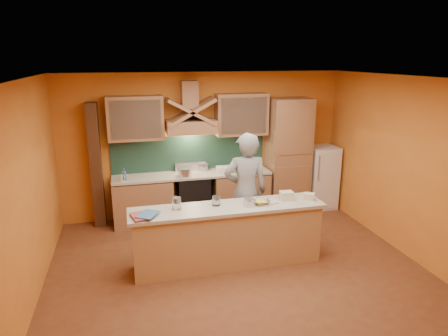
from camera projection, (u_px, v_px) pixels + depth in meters
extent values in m
cube|color=brown|center=(239.00, 273.00, 5.88)|extent=(5.50, 5.00, 0.01)
cube|color=white|center=(241.00, 79.00, 5.12)|extent=(5.50, 5.00, 0.01)
cube|color=orange|center=(204.00, 145.00, 7.83)|extent=(5.50, 0.02, 2.80)
cube|color=orange|center=(329.00, 275.00, 3.16)|extent=(5.50, 0.02, 2.80)
cube|color=orange|center=(24.00, 199.00, 4.85)|extent=(0.02, 5.00, 2.80)
cube|color=orange|center=(411.00, 169.00, 6.15)|extent=(0.02, 5.00, 2.80)
cube|color=#A26E4A|center=(143.00, 202.00, 7.52)|extent=(1.10, 0.60, 0.86)
cube|color=#A26E4A|center=(240.00, 194.00, 7.97)|extent=(1.10, 0.60, 0.86)
cube|color=#BEB4A1|center=(192.00, 175.00, 7.62)|extent=(3.00, 0.62, 0.04)
cube|color=black|center=(193.00, 197.00, 7.74)|extent=(0.60, 0.58, 0.90)
cube|color=#18362B|center=(190.00, 153.00, 7.79)|extent=(3.00, 0.03, 0.70)
cube|color=#A26E4A|center=(191.00, 126.00, 7.42)|extent=(0.92, 0.50, 0.24)
cube|color=#A26E4A|center=(189.00, 94.00, 7.35)|extent=(0.30, 0.30, 0.50)
cube|color=#A26E4A|center=(135.00, 118.00, 7.20)|extent=(1.00, 0.35, 0.80)
cube|color=#A26E4A|center=(241.00, 114.00, 7.67)|extent=(1.00, 0.35, 0.80)
cube|color=#A26E4A|center=(288.00, 156.00, 8.01)|extent=(0.80, 0.60, 2.30)
cube|color=white|center=(320.00, 177.00, 8.32)|extent=(0.58, 0.60, 1.30)
cube|color=#472816|center=(96.00, 166.00, 7.28)|extent=(0.20, 0.30, 2.30)
cube|color=tan|center=(228.00, 238.00, 6.02)|extent=(2.80, 0.55, 0.88)
cube|color=#BEB4A1|center=(228.00, 208.00, 5.89)|extent=(2.90, 0.62, 0.05)
imported|color=gray|center=(246.00, 192.00, 6.43)|extent=(0.76, 0.54, 1.94)
cylinder|color=silver|center=(185.00, 173.00, 7.42)|extent=(0.29, 0.29, 0.16)
cylinder|color=#BBBAC2|center=(203.00, 168.00, 7.81)|extent=(0.19, 0.19, 0.13)
imported|color=white|center=(123.00, 176.00, 7.17)|extent=(0.10, 0.10, 0.17)
imported|color=#345691|center=(124.00, 174.00, 7.16)|extent=(0.09, 0.09, 0.23)
imported|color=silver|center=(229.00, 170.00, 7.71)|extent=(0.29, 0.29, 0.07)
cube|color=white|center=(224.00, 169.00, 7.73)|extent=(0.28, 0.22, 0.10)
imported|color=#B1433F|center=(132.00, 218.00, 5.42)|extent=(0.31, 0.38, 0.03)
imported|color=#416A8F|center=(140.00, 214.00, 5.51)|extent=(0.37, 0.40, 0.02)
cylinder|color=white|center=(177.00, 203.00, 5.74)|extent=(0.17, 0.17, 0.18)
cylinder|color=silver|center=(216.00, 201.00, 5.91)|extent=(0.15, 0.15, 0.14)
cube|color=silver|center=(248.00, 203.00, 5.88)|extent=(0.14, 0.14, 0.10)
imported|color=white|center=(261.00, 202.00, 5.97)|extent=(0.30, 0.30, 0.06)
cube|color=beige|center=(268.00, 202.00, 6.01)|extent=(0.32, 0.27, 0.02)
cube|color=beige|center=(286.00, 196.00, 6.14)|extent=(0.21, 0.17, 0.13)
cube|color=beige|center=(309.00, 196.00, 6.15)|extent=(0.20, 0.18, 0.10)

